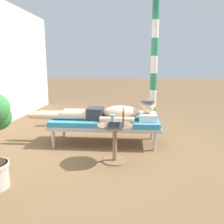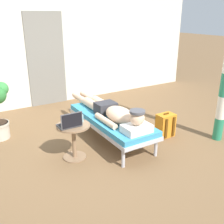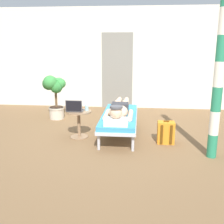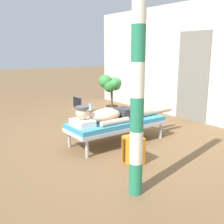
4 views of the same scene
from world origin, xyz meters
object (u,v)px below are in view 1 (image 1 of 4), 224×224
object	(u,v)px
laptop	(118,121)
porch_post	(154,65)
side_table	(115,137)
drink_glass	(112,118)
lounge_chair	(105,123)
person_reclining	(107,113)
backpack	(128,120)

from	to	relation	value
laptop	porch_post	xyz separation A→B (m)	(2.36, -0.64, 0.73)
side_table	drink_glass	world-z (taller)	drink_glass
side_table	laptop	distance (m)	0.24
laptop	drink_glass	xyz separation A→B (m)	(0.21, 0.09, -0.01)
lounge_chair	person_reclining	distance (m)	0.18
porch_post	laptop	bearing A→B (deg)	164.73
person_reclining	laptop	world-z (taller)	laptop
drink_glass	porch_post	bearing A→B (deg)	-18.97
laptop	backpack	size ratio (longest dim) A/B	0.73
laptop	side_table	bearing A→B (deg)	40.52
side_table	porch_post	world-z (taller)	porch_post
person_reclining	side_table	xyz separation A→B (m)	(-0.76, -0.18, -0.16)
side_table	laptop	size ratio (longest dim) A/B	1.69
person_reclining	laptop	xyz separation A→B (m)	(-0.82, -0.24, 0.06)
person_reclining	drink_glass	world-z (taller)	person_reclining
backpack	porch_post	xyz separation A→B (m)	(0.68, -0.55, 1.12)
laptop	porch_post	distance (m)	2.55
side_table	lounge_chair	bearing A→B (deg)	16.29
porch_post	backpack	bearing A→B (deg)	140.72
side_table	person_reclining	bearing A→B (deg)	13.71
drink_glass	laptop	bearing A→B (deg)	-155.70
lounge_chair	drink_glass	xyz separation A→B (m)	(-0.61, -0.18, 0.23)
drink_glass	backpack	bearing A→B (deg)	-7.22
side_table	backpack	distance (m)	1.64
lounge_chair	side_table	world-z (taller)	side_table
lounge_chair	laptop	world-z (taller)	laptop
person_reclining	drink_glass	size ratio (longest dim) A/B	20.59
side_table	backpack	xyz separation A→B (m)	(1.63, -0.14, -0.16)
laptop	lounge_chair	bearing A→B (deg)	18.45
porch_post	drink_glass	bearing A→B (deg)	161.03
person_reclining	porch_post	distance (m)	1.95
lounge_chair	person_reclining	bearing A→B (deg)	-90.00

